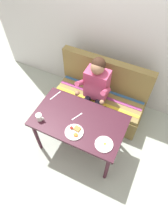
{
  "coord_description": "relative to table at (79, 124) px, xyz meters",
  "views": [
    {
      "loc": [
        0.66,
        -1.22,
        2.82
      ],
      "look_at": [
        0.0,
        0.15,
        0.72
      ],
      "focal_mm": 31.33,
      "sensor_mm": 36.0,
      "label": 1
    }
  ],
  "objects": [
    {
      "name": "knife",
      "position": [
        -0.48,
        0.23,
        0.08
      ],
      "size": [
        0.07,
        0.2,
        0.0
      ],
      "primitive_type": "cube",
      "rotation": [
        0.0,
        0.0,
        -0.29
      ],
      "color": "silver",
      "rests_on": "table"
    },
    {
      "name": "fork",
      "position": [
        -0.05,
        0.04,
        0.08
      ],
      "size": [
        0.09,
        0.16,
        0.0
      ],
      "primitive_type": "cube",
      "rotation": [
        0.0,
        0.0,
        -0.45
      ],
      "color": "silver",
      "rests_on": "table"
    },
    {
      "name": "person",
      "position": [
        -0.04,
        0.59,
        0.09
      ],
      "size": [
        0.45,
        0.61,
        1.21
      ],
      "color": "#BB436A",
      "rests_on": "ground"
    },
    {
      "name": "coffee_mug",
      "position": [
        -0.46,
        -0.21,
        0.13
      ],
      "size": [
        0.12,
        0.08,
        0.1
      ],
      "color": "white",
      "rests_on": "table"
    },
    {
      "name": "couch",
      "position": [
        0.0,
        0.76,
        -0.32
      ],
      "size": [
        1.44,
        0.56,
        1.0
      ],
      "color": "olive",
      "rests_on": "ground"
    },
    {
      "name": "plate_breakfast",
      "position": [
        0.03,
        -0.18,
        0.09
      ],
      "size": [
        0.23,
        0.23,
        0.05
      ],
      "color": "white",
      "rests_on": "table"
    },
    {
      "name": "plate_eggs",
      "position": [
        0.42,
        -0.18,
        0.09
      ],
      "size": [
        0.22,
        0.22,
        0.04
      ],
      "color": "white",
      "rests_on": "table"
    },
    {
      "name": "table",
      "position": [
        0.0,
        0.0,
        0.0
      ],
      "size": [
        1.2,
        0.7,
        0.73
      ],
      "color": "#371421",
      "rests_on": "ground"
    },
    {
      "name": "back_wall",
      "position": [
        0.0,
        1.27,
        0.65
      ],
      "size": [
        4.4,
        0.1,
        2.6
      ],
      "primitive_type": "cube",
      "color": "silver",
      "rests_on": "ground"
    },
    {
      "name": "ground_plane",
      "position": [
        0.0,
        0.0,
        -0.65
      ],
      "size": [
        8.0,
        8.0,
        0.0
      ],
      "primitive_type": "plane",
      "color": "#A1AA9D"
    }
  ]
}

